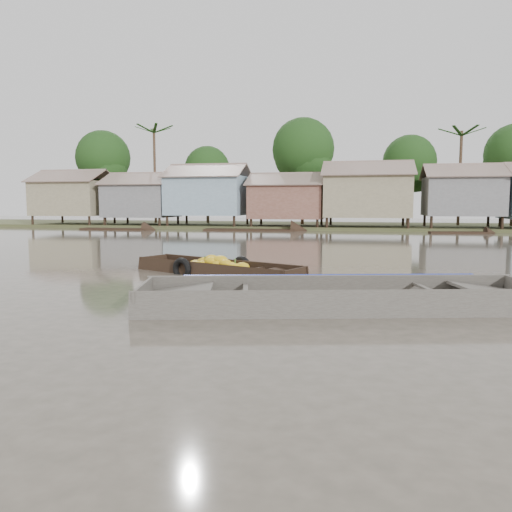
# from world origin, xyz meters

# --- Properties ---
(ground) EXTENTS (120.00, 120.00, 0.00)m
(ground) POSITION_xyz_m (0.00, 0.00, 0.00)
(ground) COLOR #4A4439
(ground) RESTS_ON ground
(riverbank) EXTENTS (120.00, 12.47, 10.22)m
(riverbank) POSITION_xyz_m (3.03, 31.86, 3.07)
(riverbank) COLOR #384723
(riverbank) RESTS_ON ground
(banana_boat) EXTENTS (5.66, 3.55, 0.77)m
(banana_boat) POSITION_xyz_m (-2.13, 3.39, 0.16)
(banana_boat) COLOR black
(banana_boat) RESTS_ON ground
(viewer_boat) EXTENTS (8.34, 3.95, 0.65)m
(viewer_boat) POSITION_xyz_m (1.72, -0.65, 0.07)
(viewer_boat) COLOR #413C37
(viewer_boat) RESTS_ON ground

